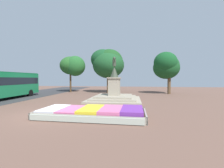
# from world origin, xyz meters

# --- Properties ---
(ground_plane) EXTENTS (71.05, 71.05, 0.00)m
(ground_plane) POSITION_xyz_m (0.00, 0.00, 0.00)
(ground_plane) COLOR brown
(flower_planter) EXTENTS (6.89, 3.08, 0.62)m
(flower_planter) POSITION_xyz_m (3.28, -0.10, 0.26)
(flower_planter) COLOR #38281C
(flower_planter) RESTS_ON ground_plane
(statue_monument) EXTENTS (5.66, 5.66, 4.81)m
(statue_monument) POSITION_xyz_m (3.76, 7.05, 0.68)
(statue_monument) COLOR #A09681
(statue_monument) RESTS_ON ground_plane
(city_bus) EXTENTS (2.96, 10.66, 3.18)m
(city_bus) POSITION_xyz_m (-9.16, 5.97, 1.83)
(city_bus) COLOR #197A47
(city_bus) RESTS_ON ground_plane
(park_tree_far_left) EXTENTS (4.11, 4.44, 6.55)m
(park_tree_far_left) POSITION_xyz_m (11.11, 15.48, 4.45)
(park_tree_far_left) COLOR brown
(park_tree_far_left) RESTS_ON ground_plane
(park_tree_behind_statue) EXTENTS (5.79, 5.85, 7.47)m
(park_tree_behind_statue) POSITION_xyz_m (1.47, 16.33, 5.11)
(park_tree_behind_statue) COLOR #4C3823
(park_tree_behind_statue) RESTS_ON ground_plane
(park_tree_far_right) EXTENTS (4.69, 4.15, 6.41)m
(park_tree_far_right) POSITION_xyz_m (-4.86, 16.40, 4.69)
(park_tree_far_right) COLOR #4C3823
(park_tree_far_right) RESTS_ON ground_plane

